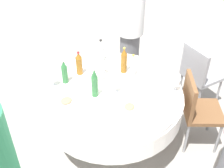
% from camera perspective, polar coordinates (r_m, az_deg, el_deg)
% --- Properties ---
extents(ground_plane, '(10.00, 10.00, 0.00)m').
position_cam_1_polar(ground_plane, '(3.51, 0.00, -10.57)').
color(ground_plane, gray).
extents(dining_table, '(1.46, 1.46, 0.74)m').
position_cam_1_polar(dining_table, '(3.09, 0.00, -3.24)').
color(dining_table, white).
rests_on(dining_table, ground_plane).
extents(bottle_amber_north, '(0.07, 0.07, 0.30)m').
position_cam_1_polar(bottle_amber_north, '(3.17, 2.31, 4.48)').
color(bottle_amber_north, '#8C5619').
rests_on(bottle_amber_north, dining_table).
extents(bottle_green_outer, '(0.07, 0.07, 0.33)m').
position_cam_1_polar(bottle_green_outer, '(2.84, -3.37, 0.19)').
color(bottle_green_outer, '#2D6B38').
rests_on(bottle_green_outer, dining_table).
extents(bottle_clear_near, '(0.06, 0.06, 0.27)m').
position_cam_1_polar(bottle_clear_near, '(3.37, -2.13, 6.32)').
color(bottle_clear_near, silver).
rests_on(bottle_clear_near, dining_table).
extents(bottle_clear_right, '(0.06, 0.06, 0.27)m').
position_cam_1_polar(bottle_clear_right, '(3.12, 4.02, 3.40)').
color(bottle_clear_right, silver).
rests_on(bottle_clear_right, dining_table).
extents(bottle_amber_front, '(0.07, 0.07, 0.27)m').
position_cam_1_polar(bottle_amber_front, '(3.17, -6.34, 3.89)').
color(bottle_amber_front, '#8C5619').
rests_on(bottle_amber_front, dining_table).
extents(bottle_green_inner, '(0.06, 0.06, 0.27)m').
position_cam_1_polar(bottle_green_inner, '(3.07, -9.12, 2.26)').
color(bottle_green_inner, '#2D6B38').
rests_on(bottle_green_inner, dining_table).
extents(wine_glass_right, '(0.07, 0.07, 0.14)m').
position_cam_1_polar(wine_glass_right, '(3.05, -11.36, 1.27)').
color(wine_glass_right, white).
rests_on(wine_glass_right, dining_table).
extents(wine_glass_front, '(0.08, 0.08, 0.14)m').
position_cam_1_polar(wine_glass_front, '(3.16, -1.83, 3.47)').
color(wine_glass_front, white).
rests_on(wine_glass_front, dining_table).
extents(wine_glass_inner, '(0.07, 0.07, 0.14)m').
position_cam_1_polar(wine_glass_inner, '(3.00, 12.34, 0.22)').
color(wine_glass_inner, white).
rests_on(wine_glass_inner, dining_table).
extents(wine_glass_far, '(0.07, 0.07, 0.15)m').
position_cam_1_polar(wine_glass_far, '(2.90, 0.75, 0.09)').
color(wine_glass_far, white).
rests_on(wine_glass_far, dining_table).
extents(wine_glass_left, '(0.07, 0.07, 0.13)m').
position_cam_1_polar(wine_glass_left, '(3.07, -2.15, 2.05)').
color(wine_glass_left, white).
rests_on(wine_glass_left, dining_table).
extents(plate_left, '(0.23, 0.23, 0.02)m').
position_cam_1_polar(plate_left, '(2.73, -3.57, -5.68)').
color(plate_left, white).
rests_on(plate_left, dining_table).
extents(plate_mid, '(0.24, 0.24, 0.04)m').
position_cam_1_polar(plate_mid, '(2.78, 3.37, -4.55)').
color(plate_mid, white).
rests_on(plate_mid, dining_table).
extents(plate_east, '(0.26, 0.26, 0.04)m').
position_cam_1_polar(plate_east, '(2.87, -8.77, -3.38)').
color(plate_east, white).
rests_on(plate_east, dining_table).
extents(plate_west, '(0.26, 0.26, 0.02)m').
position_cam_1_polar(plate_west, '(3.08, 8.64, -0.26)').
color(plate_west, white).
rests_on(plate_west, dining_table).
extents(spoon_outer, '(0.09, 0.17, 0.00)m').
position_cam_1_polar(spoon_outer, '(3.08, -5.79, -0.13)').
color(spoon_outer, silver).
rests_on(spoon_outer, dining_table).
extents(folded_napkin, '(0.18, 0.18, 0.02)m').
position_cam_1_polar(folded_napkin, '(3.13, 1.29, 1.05)').
color(folded_napkin, white).
rests_on(folded_napkin, dining_table).
extents(person_near, '(0.34, 0.34, 1.57)m').
position_cam_1_polar(person_near, '(3.87, 3.52, 10.07)').
color(person_near, slate).
rests_on(person_near, ground_plane).
extents(chair_inner, '(0.55, 0.55, 0.87)m').
position_cam_1_polar(chair_inner, '(3.77, 16.32, 2.15)').
color(chair_inner, '#99999E').
rests_on(chair_inner, ground_plane).
extents(chair_far, '(0.53, 0.53, 0.87)m').
position_cam_1_polar(chair_far, '(3.25, 15.96, -4.29)').
color(chair_far, brown).
rests_on(chair_far, ground_plane).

